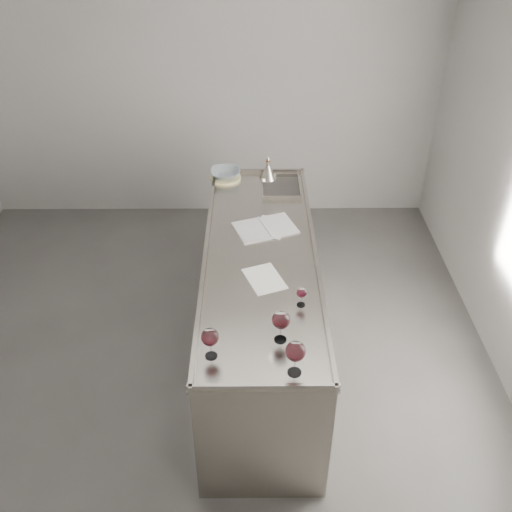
{
  "coord_description": "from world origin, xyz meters",
  "views": [
    {
      "loc": [
        0.45,
        -2.84,
        3.13
      ],
      "look_at": [
        0.47,
        0.15,
        1.02
      ],
      "focal_mm": 40.0,
      "sensor_mm": 36.0,
      "label": 1
    }
  ],
  "objects_px": {
    "ceramic_bowl": "(225,173)",
    "wine_glass_right": "(295,352)",
    "wine_glass_left": "(210,338)",
    "wine_glass_middle": "(281,321)",
    "wine_glass_small": "(302,293)",
    "counter": "(260,306)",
    "notebook": "(265,228)",
    "wine_funnel": "(268,172)"
  },
  "relations": [
    {
      "from": "wine_glass_middle",
      "to": "notebook",
      "type": "relative_size",
      "value": 0.4
    },
    {
      "from": "wine_glass_small",
      "to": "ceramic_bowl",
      "type": "xyz_separation_m",
      "value": [
        -0.51,
        1.62,
        -0.04
      ]
    },
    {
      "from": "counter",
      "to": "wine_glass_left",
      "type": "relative_size",
      "value": 12.91
    },
    {
      "from": "wine_glass_right",
      "to": "wine_funnel",
      "type": "relative_size",
      "value": 1.0
    },
    {
      "from": "wine_glass_middle",
      "to": "ceramic_bowl",
      "type": "bearing_deg",
      "value": 101.06
    },
    {
      "from": "wine_glass_left",
      "to": "wine_glass_right",
      "type": "height_order",
      "value": "wine_glass_right"
    },
    {
      "from": "wine_glass_small",
      "to": "wine_glass_right",
      "type": "bearing_deg",
      "value": -97.61
    },
    {
      "from": "ceramic_bowl",
      "to": "wine_funnel",
      "type": "relative_size",
      "value": 1.16
    },
    {
      "from": "wine_glass_left",
      "to": "notebook",
      "type": "distance_m",
      "value": 1.31
    },
    {
      "from": "wine_glass_left",
      "to": "wine_glass_small",
      "type": "bearing_deg",
      "value": 39.52
    },
    {
      "from": "ceramic_bowl",
      "to": "counter",
      "type": "bearing_deg",
      "value": -75.69
    },
    {
      "from": "wine_glass_left",
      "to": "wine_glass_middle",
      "type": "distance_m",
      "value": 0.39
    },
    {
      "from": "counter",
      "to": "wine_glass_middle",
      "type": "xyz_separation_m",
      "value": [
        0.1,
        -0.84,
        0.61
      ]
    },
    {
      "from": "counter",
      "to": "wine_glass_small",
      "type": "distance_m",
      "value": 0.81
    },
    {
      "from": "wine_glass_middle",
      "to": "wine_funnel",
      "type": "relative_size",
      "value": 0.95
    },
    {
      "from": "counter",
      "to": "wine_glass_left",
      "type": "xyz_separation_m",
      "value": [
        -0.28,
        -0.96,
        0.6
      ]
    },
    {
      "from": "wine_glass_right",
      "to": "ceramic_bowl",
      "type": "relative_size",
      "value": 0.86
    },
    {
      "from": "wine_glass_middle",
      "to": "counter",
      "type": "bearing_deg",
      "value": 96.77
    },
    {
      "from": "wine_glass_left",
      "to": "ceramic_bowl",
      "type": "bearing_deg",
      "value": 90.0
    },
    {
      "from": "wine_funnel",
      "to": "wine_glass_right",
      "type": "bearing_deg",
      "value": -87.72
    },
    {
      "from": "notebook",
      "to": "wine_funnel",
      "type": "height_order",
      "value": "wine_funnel"
    },
    {
      "from": "wine_glass_left",
      "to": "wine_glass_small",
      "type": "xyz_separation_m",
      "value": [
        0.51,
        0.42,
        -0.04
      ]
    },
    {
      "from": "wine_glass_middle",
      "to": "ceramic_bowl",
      "type": "height_order",
      "value": "wine_glass_middle"
    },
    {
      "from": "ceramic_bowl",
      "to": "wine_glass_right",
      "type": "bearing_deg",
      "value": -78.57
    },
    {
      "from": "wine_glass_left",
      "to": "wine_funnel",
      "type": "relative_size",
      "value": 0.91
    },
    {
      "from": "wine_glass_left",
      "to": "ceramic_bowl",
      "type": "relative_size",
      "value": 0.78
    },
    {
      "from": "ceramic_bowl",
      "to": "wine_funnel",
      "type": "bearing_deg",
      "value": 0.0
    },
    {
      "from": "counter",
      "to": "notebook",
      "type": "relative_size",
      "value": 4.91
    },
    {
      "from": "wine_glass_middle",
      "to": "wine_glass_left",
      "type": "bearing_deg",
      "value": -161.72
    },
    {
      "from": "wine_glass_small",
      "to": "notebook",
      "type": "bearing_deg",
      "value": 102.94
    },
    {
      "from": "ceramic_bowl",
      "to": "wine_glass_left",
      "type": "bearing_deg",
      "value": -90.0
    },
    {
      "from": "counter",
      "to": "wine_glass_middle",
      "type": "relative_size",
      "value": 12.35
    },
    {
      "from": "counter",
      "to": "wine_glass_left",
      "type": "bearing_deg",
      "value": -105.99
    },
    {
      "from": "counter",
      "to": "wine_glass_right",
      "type": "bearing_deg",
      "value": -81.51
    },
    {
      "from": "wine_glass_small",
      "to": "wine_glass_middle",
      "type": "bearing_deg",
      "value": -114.41
    },
    {
      "from": "wine_glass_left",
      "to": "wine_glass_middle",
      "type": "bearing_deg",
      "value": 18.28
    },
    {
      "from": "wine_glass_left",
      "to": "wine_funnel",
      "type": "distance_m",
      "value": 2.07
    },
    {
      "from": "wine_glass_middle",
      "to": "wine_glass_right",
      "type": "xyz_separation_m",
      "value": [
        0.06,
        -0.24,
        0.01
      ]
    },
    {
      "from": "wine_glass_middle",
      "to": "wine_funnel",
      "type": "distance_m",
      "value": 1.92
    },
    {
      "from": "counter",
      "to": "wine_glass_right",
      "type": "height_order",
      "value": "wine_glass_right"
    },
    {
      "from": "wine_glass_right",
      "to": "wine_glass_small",
      "type": "distance_m",
      "value": 0.55
    },
    {
      "from": "wine_glass_right",
      "to": "wine_funnel",
      "type": "xyz_separation_m",
      "value": [
        -0.09,
        2.16,
        -0.08
      ]
    }
  ]
}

